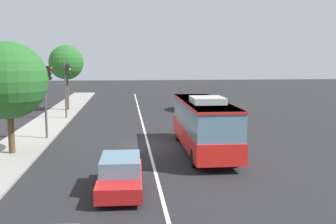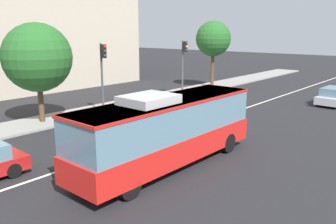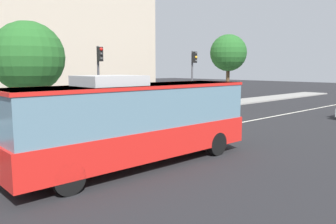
# 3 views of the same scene
# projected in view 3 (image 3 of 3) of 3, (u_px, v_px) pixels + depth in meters

# --- Properties ---
(ground_plane) EXTENTS (160.00, 160.00, 0.00)m
(ground_plane) POSITION_uv_depth(u_px,v_px,m) (133.00, 143.00, 16.87)
(ground_plane) COLOR black
(sidewalk_kerb) EXTENTS (80.00, 3.37, 0.14)m
(sidewalk_kerb) POSITION_uv_depth(u_px,v_px,m) (60.00, 123.00, 22.76)
(sidewalk_kerb) COLOR gray
(sidewalk_kerb) RESTS_ON ground_plane
(lane_centre_line) EXTENTS (76.00, 0.16, 0.01)m
(lane_centre_line) POSITION_uv_depth(u_px,v_px,m) (133.00, 143.00, 16.87)
(lane_centre_line) COLOR silver
(lane_centre_line) RESTS_ON ground_plane
(transit_bus) EXTENTS (10.03, 2.60, 3.46)m
(transit_bus) POSITION_uv_depth(u_px,v_px,m) (137.00, 119.00, 12.79)
(transit_bus) COLOR red
(transit_bus) RESTS_ON ground_plane
(traffic_light_near_corner) EXTENTS (0.32, 0.62, 5.20)m
(traffic_light_near_corner) POSITION_uv_depth(u_px,v_px,m) (99.00, 70.00, 22.91)
(traffic_light_near_corner) COLOR #47474C
(traffic_light_near_corner) RESTS_ON ground_plane
(traffic_light_far_corner) EXTENTS (0.33, 0.62, 5.20)m
(traffic_light_far_corner) POSITION_uv_depth(u_px,v_px,m) (193.00, 70.00, 29.39)
(traffic_light_far_corner) COLOR #47474C
(traffic_light_far_corner) RESTS_ON ground_plane
(street_tree_kerbside_left) EXTENTS (4.45, 4.45, 6.61)m
(street_tree_kerbside_left) POSITION_uv_depth(u_px,v_px,m) (28.00, 57.00, 20.87)
(street_tree_kerbside_left) COLOR #4C3823
(street_tree_kerbside_left) RESTS_ON ground_plane
(street_tree_kerbside_centre) EXTENTS (3.69, 3.69, 7.09)m
(street_tree_kerbside_centre) POSITION_uv_depth(u_px,v_px,m) (228.00, 53.00, 34.01)
(street_tree_kerbside_centre) COLOR #4C3823
(street_tree_kerbside_centre) RESTS_ON ground_plane
(office_block_background) EXTENTS (23.24, 14.71, 20.40)m
(office_block_background) POSITION_uv_depth(u_px,v_px,m) (34.00, 10.00, 37.66)
(office_block_background) COLOR #B7A893
(office_block_background) RESTS_ON ground_plane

